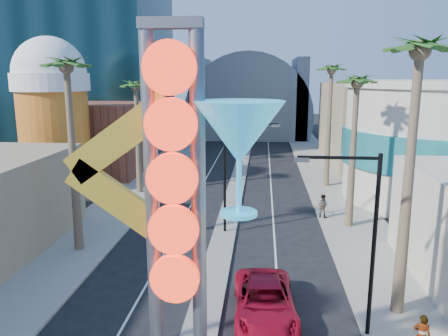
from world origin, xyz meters
TOP-DOWN VIEW (x-y plane):
  - sidewalk_west at (-9.50, 35.00)m, footprint 5.00×100.00m
  - sidewalk_east at (9.50, 35.00)m, footprint 5.00×100.00m
  - median at (0.00, 38.00)m, footprint 1.60×84.00m
  - brick_filler_west at (-16.00, 38.00)m, footprint 10.00×10.00m
  - filler_east at (16.00, 48.00)m, footprint 10.00×20.00m
  - beer_mug at (-17.00, 30.00)m, footprint 7.00×7.00m
  - turquoise_building at (18.00, 30.00)m, footprint 16.60×16.60m
  - canopy at (0.00, 72.00)m, footprint 22.00×16.00m
  - neon_sign at (0.82, 2.96)m, footprint 6.53×2.60m
  - streetlight_0 at (0.55, 20.00)m, footprint 3.79×0.25m
  - streetlight_1 at (-0.55, 44.00)m, footprint 3.79×0.25m
  - streetlight_2 at (6.72, 8.00)m, footprint 3.45×0.25m
  - palm_1 at (-9.00, 16.00)m, footprint 2.40×2.40m
  - palm_2 at (-9.00, 30.00)m, footprint 2.40×2.40m
  - palm_3 at (-9.00, 42.00)m, footprint 2.40×2.40m
  - palm_5 at (9.00, 10.00)m, footprint 2.40×2.40m
  - palm_6 at (9.00, 22.00)m, footprint 2.40×2.40m
  - palm_7 at (9.00, 34.00)m, footprint 2.40×2.40m
  - red_pickup at (2.80, 9.05)m, footprint 3.12×6.16m
  - pedestrian_a at (8.91, 6.61)m, footprint 0.74×0.60m
  - pedestrian_b at (7.30, 23.81)m, footprint 1.12×1.06m

SIDE VIEW (x-z plane):
  - sidewalk_west at x=-9.50m, z-range 0.00..0.15m
  - sidewalk_east at x=9.50m, z-range 0.00..0.15m
  - median at x=0.00m, z-range 0.00..0.15m
  - red_pickup at x=2.80m, z-range 0.00..1.67m
  - pedestrian_a at x=8.91m, z-range 0.15..1.91m
  - pedestrian_b at x=7.30m, z-range 0.15..1.99m
  - brick_filler_west at x=-16.00m, z-range 0.00..8.00m
  - canopy at x=0.00m, z-range -6.69..15.31m
  - streetlight_2 at x=6.72m, z-range 0.83..8.83m
  - streetlight_0 at x=0.55m, z-range 0.88..8.88m
  - streetlight_1 at x=-0.55m, z-range 0.88..8.88m
  - filler_east at x=16.00m, z-range 0.00..10.00m
  - turquoise_building at x=18.00m, z-range -0.05..10.55m
  - neon_sign at x=0.82m, z-range 1.03..13.58m
  - beer_mug at x=-17.00m, z-range 0.59..15.09m
  - palm_2 at x=-9.00m, z-range 3.88..15.08m
  - palm_3 at x=-9.00m, z-range 3.88..15.08m
  - palm_6 at x=9.00m, z-range 4.08..15.78m
  - palm_1 at x=-9.00m, z-range 4.47..17.17m
  - palm_7 at x=9.00m, z-range 4.47..17.17m
  - palm_5 at x=9.00m, z-range 4.67..17.87m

